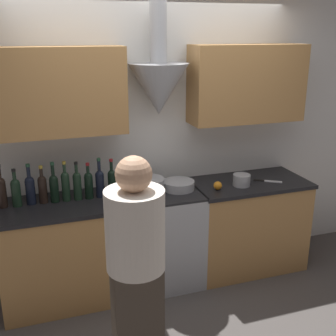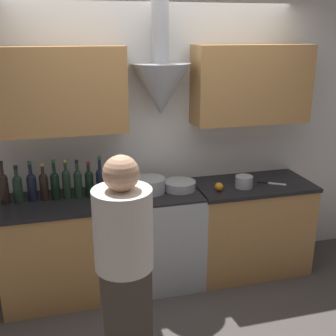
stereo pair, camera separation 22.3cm
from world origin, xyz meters
TOP-DOWN VIEW (x-y plane):
  - ground_plane at (0.00, 0.00)m, footprint 12.00×12.00m
  - wall_back at (-0.01, 0.57)m, footprint 8.40×0.52m
  - counter_left at (-0.87, 0.30)m, footprint 1.15×0.62m
  - counter_right at (0.85, 0.30)m, footprint 1.11×0.62m
  - stove_range at (0.00, 0.30)m, footprint 0.62×0.60m
  - wine_bottle_0 at (-1.35, 0.38)m, footprint 0.08×0.08m
  - wine_bottle_1 at (-1.24, 0.37)m, footprint 0.08×0.08m
  - wine_bottle_2 at (-1.13, 0.38)m, footprint 0.08×0.08m
  - wine_bottle_3 at (-1.03, 0.37)m, footprint 0.07×0.07m
  - wine_bottle_4 at (-0.94, 0.36)m, footprint 0.07×0.07m
  - wine_bottle_5 at (-0.85, 0.36)m, footprint 0.07×0.07m
  - wine_bottle_6 at (-0.75, 0.36)m, footprint 0.07×0.07m
  - wine_bottle_7 at (-0.66, 0.35)m, footprint 0.07×0.07m
  - wine_bottle_8 at (-0.56, 0.36)m, footprint 0.07×0.07m
  - wine_bottle_9 at (-0.46, 0.36)m, footprint 0.07×0.07m
  - stock_pot at (-0.14, 0.32)m, footprint 0.28×0.28m
  - mixing_bowl at (0.14, 0.31)m, footprint 0.28×0.28m
  - orange_fruit at (0.47, 0.19)m, footprint 0.08×0.08m
  - saucepan at (0.72, 0.22)m, footprint 0.16×0.16m
  - chefs_knife at (1.02, 0.23)m, footprint 0.24×0.17m
  - person_foreground_left at (-0.55, -0.81)m, footprint 0.36×0.36m

SIDE VIEW (x-z plane):
  - ground_plane at x=0.00m, z-range 0.00..0.00m
  - counter_left at x=-0.87m, z-range 0.00..0.90m
  - counter_right at x=0.85m, z-range 0.00..0.90m
  - stove_range at x=0.00m, z-range 0.00..0.90m
  - person_foreground_left at x=-0.55m, z-range 0.08..1.67m
  - chefs_knife at x=1.02m, z-range 0.90..0.91m
  - orange_fruit at x=0.47m, z-range 0.90..0.98m
  - mixing_bowl at x=0.14m, z-range 0.90..0.98m
  - saucepan at x=0.72m, z-range 0.90..1.01m
  - stock_pot at x=-0.14m, z-range 0.90..1.03m
  - wine_bottle_9 at x=-0.46m, z-range 0.87..1.19m
  - wine_bottle_7 at x=-0.66m, z-range 0.87..1.19m
  - wine_bottle_1 at x=-1.24m, z-range 0.87..1.19m
  - wine_bottle_3 at x=-1.03m, z-range 0.87..1.19m
  - wine_bottle_4 at x=-0.94m, z-range 0.86..1.21m
  - wine_bottle_2 at x=-1.13m, z-range 0.86..1.21m
  - wine_bottle_6 at x=-0.75m, z-range 0.87..1.20m
  - wine_bottle_8 at x=-0.56m, z-range 0.86..1.21m
  - wine_bottle_5 at x=-0.85m, z-range 0.87..1.21m
  - wine_bottle_0 at x=-1.35m, z-range 0.86..1.23m
  - wall_back at x=-0.01m, z-range 0.16..2.76m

